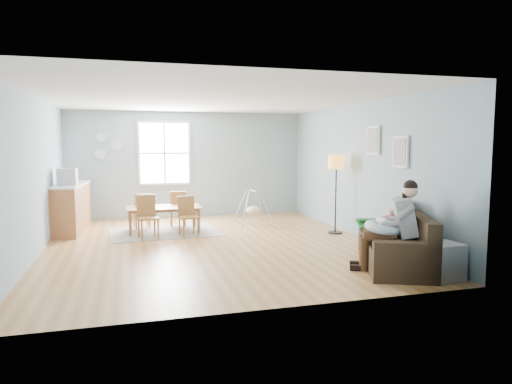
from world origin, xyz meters
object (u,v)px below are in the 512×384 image
object	(u,v)px
father	(394,223)
counter	(71,207)
toddler	(392,218)
chair_se	(188,214)
chair_nw	(142,209)
dining_table	(164,219)
chair_ne	(178,207)
sofa	(398,247)
baby_swing	(253,210)
storage_cube	(443,261)
floor_lamp	(336,169)
chair_sw	(147,214)
monitor	(67,177)

from	to	relation	value
father	counter	bearing A→B (deg)	137.61
toddler	chair_se	size ratio (longest dim) A/B	1.05
father	chair_nw	world-z (taller)	father
dining_table	chair_ne	size ratio (longest dim) A/B	1.90
chair_se	sofa	bearing A→B (deg)	-48.25
toddler	baby_swing	xyz separation A→B (m)	(-1.23, 3.81, -0.34)
storage_cube	floor_lamp	bearing A→B (deg)	90.05
father	toddler	xyz separation A→B (m)	(0.24, 0.43, -0.01)
storage_cube	chair_se	world-z (taller)	chair_se
father	chair_sw	world-z (taller)	father
father	baby_swing	world-z (taller)	father
sofa	baby_swing	xyz separation A→B (m)	(-1.23, 4.01, 0.07)
dining_table	chair_nw	size ratio (longest dim) A/B	1.96
chair_nw	chair_ne	distance (m)	0.80
father	monitor	xyz separation A→B (m)	(-4.99, 4.19, 0.49)
storage_cube	chair_se	distance (m)	5.05
father	baby_swing	size ratio (longest dim) A/B	1.65
chair_sw	chair_se	distance (m)	0.81
chair_ne	chair_nw	bearing A→B (deg)	-176.13
counter	toddler	bearing A→B (deg)	-38.31
sofa	chair_se	bearing A→B (deg)	131.75
floor_lamp	monitor	size ratio (longest dim) A/B	4.33
father	chair_nw	distance (m)	5.69
storage_cube	chair_ne	size ratio (longest dim) A/B	0.62
floor_lamp	sofa	bearing A→B (deg)	-94.02
toddler	monitor	xyz separation A→B (m)	(-5.22, 3.76, 0.50)
floor_lamp	chair_nw	bearing A→B (deg)	157.16
sofa	chair_sw	xyz separation A→B (m)	(-3.66, 3.15, 0.20)
sofa	chair_se	xyz separation A→B (m)	(-2.85, 3.20, 0.16)
toddler	dining_table	distance (m)	4.84
baby_swing	dining_table	bearing A→B (deg)	-172.05
chair_nw	storage_cube	bearing A→B (deg)	-52.40
sofa	floor_lamp	distance (m)	2.83
sofa	monitor	size ratio (longest dim) A/B	5.82
chair_nw	sofa	bearing A→B (deg)	-48.79
chair_sw	baby_swing	bearing A→B (deg)	19.63
sofa	storage_cube	distance (m)	0.85
chair_se	counter	distance (m)	2.61
chair_nw	baby_swing	size ratio (longest dim) A/B	0.96
father	storage_cube	xyz separation A→B (m)	(0.42, -0.61, -0.47)
counter	monitor	distance (m)	0.77
toddler	chair_se	bearing A→B (deg)	133.70
chair_sw	chair_nw	size ratio (longest dim) A/B	1.09
toddler	baby_swing	bearing A→B (deg)	107.97
sofa	floor_lamp	size ratio (longest dim) A/B	1.35
father	chair_se	world-z (taller)	father
floor_lamp	chair_sw	distance (m)	3.98
toddler	storage_cube	xyz separation A→B (m)	(0.18, -1.03, -0.45)
chair_sw	counter	world-z (taller)	counter
chair_ne	toddler	bearing A→B (deg)	-54.40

